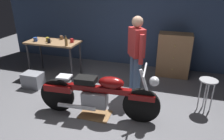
# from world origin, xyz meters

# --- Properties ---
(ground_plane) EXTENTS (12.00, 12.00, 0.00)m
(ground_plane) POSITION_xyz_m (0.00, 0.00, 0.00)
(ground_plane) COLOR slate
(back_wall) EXTENTS (8.00, 0.12, 3.10)m
(back_wall) POSITION_xyz_m (0.00, 2.80, 1.55)
(back_wall) COLOR #384C70
(back_wall) RESTS_ON ground_plane
(workbench) EXTENTS (1.30, 0.64, 0.90)m
(workbench) POSITION_xyz_m (-1.78, 1.43, 0.79)
(workbench) COLOR #99724C
(workbench) RESTS_ON ground_plane
(motorcycle) EXTENTS (2.19, 0.60, 1.00)m
(motorcycle) POSITION_xyz_m (-0.08, 0.05, 0.45)
(motorcycle) COLOR black
(motorcycle) RESTS_ON ground_plane
(person_standing) EXTENTS (0.39, 0.49, 1.67)m
(person_standing) POSITION_xyz_m (0.37, 1.03, 0.93)
(person_standing) COLOR slate
(person_standing) RESTS_ON ground_plane
(shop_stool) EXTENTS (0.32, 0.32, 0.64)m
(shop_stool) POSITION_xyz_m (1.76, 0.80, 0.50)
(shop_stool) COLOR #B2B2B7
(shop_stool) RESTS_ON ground_plane
(wooden_dresser) EXTENTS (0.80, 0.47, 1.10)m
(wooden_dresser) POSITION_xyz_m (1.11, 2.30, 0.55)
(wooden_dresser) COLOR #99724C
(wooden_dresser) RESTS_ON ground_plane
(drip_tray) EXTENTS (0.56, 0.40, 0.01)m
(drip_tray) POSITION_xyz_m (-0.16, 0.06, 0.01)
(drip_tray) COLOR olive
(drip_tray) RESTS_ON ground_plane
(storage_bin) EXTENTS (0.44, 0.32, 0.34)m
(storage_bin) POSITION_xyz_m (-1.93, 0.68, 0.17)
(storage_bin) COLOR gray
(storage_bin) RESTS_ON ground_plane
(mug_black_matte) EXTENTS (0.11, 0.08, 0.10)m
(mug_black_matte) POSITION_xyz_m (-1.78, 1.28, 0.95)
(mug_black_matte) COLOR black
(mug_black_matte) RESTS_ON workbench
(mug_blue_enamel) EXTENTS (0.12, 0.09, 0.10)m
(mug_blue_enamel) POSITION_xyz_m (-2.18, 1.31, 0.95)
(mug_blue_enamel) COLOR #2D51AD
(mug_blue_enamel) RESTS_ON workbench
(mug_brown_stoneware) EXTENTS (0.11, 0.08, 0.09)m
(mug_brown_stoneware) POSITION_xyz_m (-1.67, 1.66, 0.95)
(mug_brown_stoneware) COLOR brown
(mug_brown_stoneware) RESTS_ON workbench
(mug_yellow_tall) EXTENTS (0.11, 0.08, 0.10)m
(mug_yellow_tall) POSITION_xyz_m (-1.90, 1.39, 0.95)
(mug_yellow_tall) COLOR yellow
(mug_yellow_tall) RESTS_ON workbench
(mug_red_diner) EXTENTS (0.11, 0.08, 0.09)m
(mug_red_diner) POSITION_xyz_m (-1.28, 1.47, 0.95)
(mug_red_diner) COLOR red
(mug_red_diner) RESTS_ON workbench
(bottle) EXTENTS (0.06, 0.06, 0.24)m
(bottle) POSITION_xyz_m (-1.27, 1.19, 1.00)
(bottle) COLOR olive
(bottle) RESTS_ON workbench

